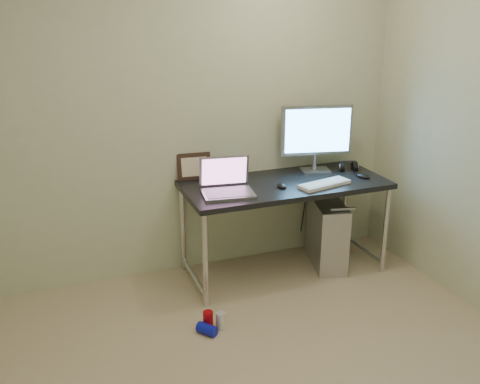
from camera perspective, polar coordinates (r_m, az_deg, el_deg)
The scene contains 16 objects.
wall_back at distance 4.03m, azimuth -6.46°, elevation 8.10°, with size 3.50×0.02×2.50m, color beige.
desk at distance 4.11m, azimuth 4.79°, elevation -0.01°, with size 1.56×0.68×0.75m.
tower_computer at distance 4.42m, azimuth 9.24°, elevation -4.35°, with size 0.35×0.56×0.57m.
cable_a at distance 4.59m, azimuth 6.91°, elevation -1.55°, with size 0.01×0.01×0.70m, color black.
cable_b at distance 4.62m, azimuth 8.01°, elevation -1.71°, with size 0.01×0.01×0.72m, color black.
can_red at distance 3.64m, azimuth -3.42°, elevation -13.46°, with size 0.07×0.07×0.12m, color #B00810.
can_white at distance 3.63m, azimuth -2.06°, elevation -13.56°, with size 0.07×0.07×0.12m, color silver.
can_blue at distance 3.59m, azimuth -3.54°, elevation -14.41°, with size 0.07×0.07×0.13m, color #0E15C0.
laptop at distance 3.83m, azimuth -1.44°, elevation 0.78°, with size 0.40×0.34×0.25m.
monitor at distance 4.30m, azimuth 8.16°, elevation 6.21°, with size 0.57×0.21×0.54m.
keyboard at distance 4.04m, azimuth 9.00°, elevation 0.84°, with size 0.41×0.13×0.02m, color white.
mouse_right at distance 4.28m, azimuth 13.00°, elevation 1.79°, with size 0.08×0.12×0.04m, color black.
mouse_left at distance 3.96m, azimuth 4.46°, elevation 0.75°, with size 0.07×0.10×0.04m, color black.
headphones at distance 4.44m, azimuth 11.44°, elevation 2.62°, with size 0.17×0.10×0.10m.
picture_frame at distance 4.12m, azimuth -4.94°, elevation 2.74°, with size 0.26×0.03×0.21m, color black.
webcam at distance 4.15m, azimuth -1.05°, elevation 2.81°, with size 0.04×0.03×0.13m.
Camera 1 is at (-0.97, -2.08, 2.05)m, focal length 40.00 mm.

